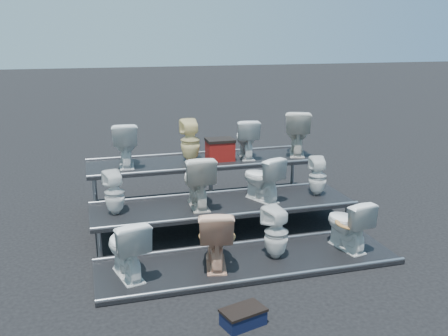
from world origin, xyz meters
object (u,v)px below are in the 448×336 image
object	(u,v)px
toilet_5	(198,181)
toilet_4	(114,193)
toilet_7	(318,176)
toilet_11	(297,132)
toilet_1	(215,237)
toilet_3	(348,224)
step_stool	(243,318)
toilet_10	(246,138)
red_crate	(220,151)
toilet_6	(262,178)
toilet_2	(276,232)
toilet_9	(190,141)
toilet_0	(126,247)
toilet_8	(125,144)

from	to	relation	value
toilet_5	toilet_4	bearing A→B (deg)	2.28
toilet_7	toilet_11	world-z (taller)	toilet_11
toilet_1	toilet_3	distance (m)	1.99
toilet_4	toilet_5	world-z (taller)	toilet_5
toilet_11	step_stool	world-z (taller)	toilet_11
toilet_10	red_crate	size ratio (longest dim) A/B	1.53
toilet_1	toilet_10	world-z (taller)	toilet_10
toilet_5	toilet_6	xyz separation A→B (m)	(1.07, 0.00, -0.05)
toilet_2	toilet_1	bearing A→B (deg)	-20.75
toilet_6	step_stool	distance (m)	3.04
step_stool	toilet_3	bearing A→B (deg)	18.41
toilet_4	toilet_9	bearing A→B (deg)	-151.69
toilet_0	red_crate	world-z (taller)	red_crate
toilet_5	toilet_7	size ratio (longest dim) A/B	1.29
toilet_0	toilet_9	xyz separation A→B (m)	(1.41, 2.60, 0.78)
toilet_2	toilet_3	size ratio (longest dim) A/B	0.97
toilet_0	toilet_5	xyz separation A→B (m)	(1.24, 1.30, 0.42)
toilet_9	toilet_10	distance (m)	1.06
toilet_1	toilet_4	size ratio (longest dim) A/B	1.24
toilet_0	toilet_2	world-z (taller)	toilet_0
toilet_1	toilet_8	xyz separation A→B (m)	(-0.93, 2.60, 0.77)
toilet_1	toilet_7	world-z (taller)	toilet_7
toilet_6	toilet_8	world-z (taller)	toilet_8
toilet_7	toilet_8	size ratio (longest dim) A/B	0.84
toilet_4	toilet_11	size ratio (longest dim) A/B	0.78
toilet_6	toilet_10	world-z (taller)	toilet_10
toilet_10	toilet_9	bearing A→B (deg)	8.38
toilet_3	toilet_9	size ratio (longest dim) A/B	1.00
toilet_6	toilet_2	bearing A→B (deg)	55.47
toilet_0	toilet_11	size ratio (longest dim) A/B	0.94
toilet_1	toilet_6	size ratio (longest dim) A/B	1.11
toilet_1	step_stool	size ratio (longest dim) A/B	1.80
toilet_3	toilet_11	world-z (taller)	toilet_11
toilet_6	toilet_11	world-z (taller)	toilet_11
red_crate	step_stool	bearing A→B (deg)	-100.83
red_crate	toilet_5	bearing A→B (deg)	-118.64
toilet_4	toilet_10	xyz separation A→B (m)	(2.52, 1.30, 0.43)
toilet_9	toilet_11	world-z (taller)	toilet_11
toilet_9	step_stool	distance (m)	4.17
toilet_9	toilet_11	size ratio (longest dim) A/B	0.90
toilet_8	toilet_9	xyz separation A→B (m)	(1.16, 0.00, -0.00)
toilet_6	red_crate	world-z (taller)	toilet_6
toilet_9	toilet_6	bearing A→B (deg)	123.04
toilet_5	toilet_10	distance (m)	1.82
toilet_6	toilet_10	distance (m)	1.37
toilet_0	red_crate	bearing A→B (deg)	-141.06
toilet_3	toilet_10	bearing A→B (deg)	-85.90
toilet_4	toilet_2	bearing A→B (deg)	134.91
toilet_5	red_crate	xyz separation A→B (m)	(0.71, 1.25, 0.15)
toilet_6	toilet_11	xyz separation A→B (m)	(1.18, 1.30, 0.45)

